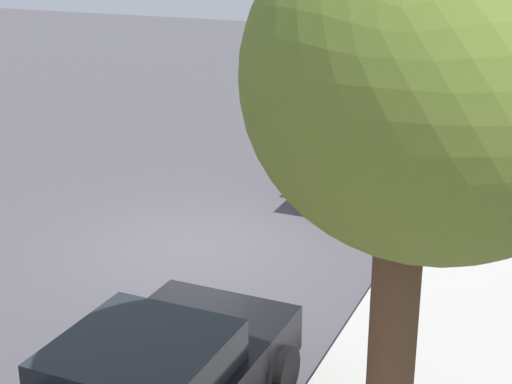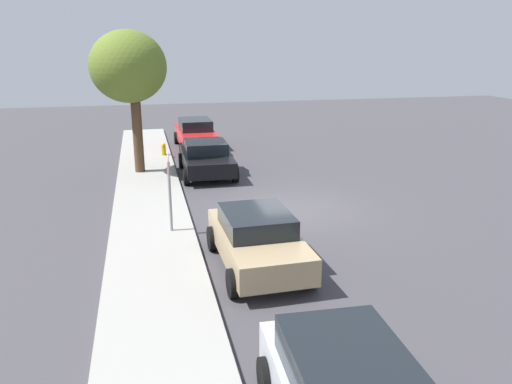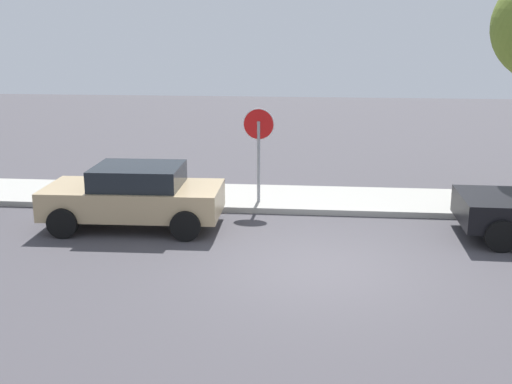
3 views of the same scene
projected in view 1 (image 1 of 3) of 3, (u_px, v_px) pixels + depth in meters
name	position (u px, v px, depth m)	size (l,w,h in m)	color
ground_plane	(189.00, 246.00, 13.76)	(60.00, 60.00, 0.00)	#423F44
sidewalk_curb	(455.00, 289.00, 12.02)	(32.00, 2.35, 0.14)	#9E9B93
stop_sign	(446.00, 159.00, 12.99)	(0.77, 0.08, 2.43)	gray
parked_car_tan	(373.00, 160.00, 16.22)	(3.88, 2.06, 1.38)	tan
parked_car_silver	(433.00, 102.00, 21.23)	(3.90, 2.05, 1.43)	silver
street_tree_near_corner	(437.00, 84.00, 5.75)	(2.94, 2.94, 5.72)	#513823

